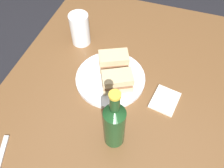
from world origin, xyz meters
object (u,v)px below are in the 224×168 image
Objects in this scene: plate at (110,78)px; napkin at (165,100)px; sandwich_half_left at (118,81)px; pint_glass at (80,31)px; sandwich_half_right at (114,61)px; cider_bottle at (114,124)px.

napkin is (0.03, 0.22, -0.00)m from plate.
sandwich_half_left is 0.91× the size of pint_glass.
pint_glass is 0.46m from napkin.
napkin is at bearing 91.95° from sandwich_half_left.
sandwich_half_left is 1.17× the size of napkin.
plate is 2.10× the size of sandwich_half_left.
pint_glass reaches higher than sandwich_half_right.
plate is 0.07m from sandwich_half_left.
cider_bottle is 0.26m from napkin.
pint_glass reaches higher than sandwich_half_left.
sandwich_half_right is at bearing -161.54° from cider_bottle.
cider_bottle is (0.39, 0.28, 0.04)m from pint_glass.
plate is at bearing -158.59° from cider_bottle.
plate is 0.07m from sandwich_half_right.
pint_glass is at bearing -130.75° from sandwich_half_left.
pint_glass is at bearing -115.14° from napkin.
sandwich_half_right is 0.22m from pint_glass.
plate is 0.22m from napkin.
plate is 0.26m from cider_bottle.
plate is 0.26m from pint_glass.
pint_glass is (-0.20, -0.23, 0.01)m from sandwich_half_left.
cider_bottle reaches higher than sandwich_half_left.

